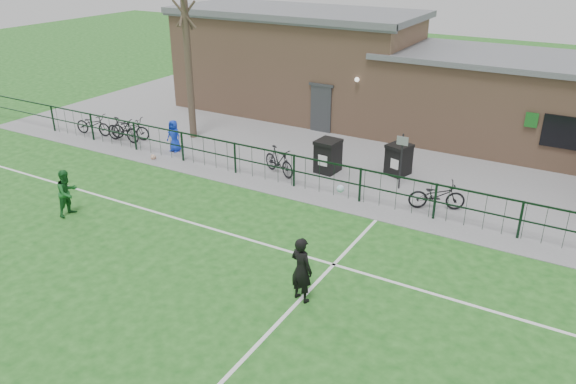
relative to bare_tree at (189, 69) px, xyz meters
The scene contains 20 objects.
ground 13.54m from the bare_tree, 52.70° to the right, with size 90.00×90.00×0.00m, color #1B5719.
paving_strip 9.05m from the bare_tree, 20.56° to the left, with size 34.00×13.00×0.02m, color gray.
pitch_line_touch 8.96m from the bare_tree, 18.65° to the right, with size 28.00×0.10×0.01m, color white.
pitch_line_mid 10.73m from the bare_tree, 39.09° to the right, with size 28.00×0.10×0.01m, color white.
pitch_line_perp 14.81m from the bare_tree, 46.40° to the right, with size 0.10×16.00×0.01m, color white.
perimeter_fence 8.72m from the bare_tree, 17.35° to the right, with size 28.00×0.10×1.20m, color black.
bare_tree is the anchor object (origin of this frame).
wheelie_bin_left 7.35m from the bare_tree, ahead, with size 0.75×0.86×1.14m, color black.
wheelie_bin_right 9.60m from the bare_tree, ahead, with size 0.71×0.80×1.07m, color black.
sign_post 10.01m from the bare_tree, ahead, with size 0.06×0.06×2.00m, color black.
bicycle_a 5.13m from the bare_tree, 153.63° to the right, with size 0.62×1.79×0.94m, color black.
bicycle_b 3.86m from the bare_tree, 137.46° to the right, with size 0.49×1.75×1.05m, color black.
bicycle_c 3.68m from the bare_tree, 143.00° to the right, with size 0.64×1.83×0.96m, color black.
bicycle_d 6.26m from the bare_tree, 18.19° to the right, with size 0.49×1.72×1.03m, color black.
bicycle_e 11.77m from the bare_tree, ahead, with size 0.62×1.79×0.94m, color black.
spectator_child 2.99m from the bare_tree, 74.62° to the right, with size 0.64×0.42×1.31m, color blue.
goalkeeper_kick 13.13m from the bare_tree, 39.53° to the right, with size 0.99×3.61×1.69m.
outfield_player 8.39m from the bare_tree, 79.66° to the right, with size 0.73×0.57×1.51m, color #1C6227.
ball_ground 4.16m from the bare_tree, 83.04° to the right, with size 0.21×0.21×0.21m, color silver.
clubhouse 9.34m from the bare_tree, 40.12° to the left, with size 24.25×5.40×4.96m.
Camera 1 is at (7.41, -7.79, 7.98)m, focal length 35.00 mm.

